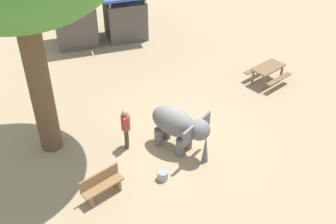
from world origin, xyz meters
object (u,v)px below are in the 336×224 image
Objects in this scene: market_stall_white at (75,23)px; market_stall_blue at (125,16)px; wooden_bench at (102,184)px; elephant at (179,126)px; picnic_table_near at (268,71)px; person_handler at (126,126)px; feed_bucket at (163,175)px.

market_stall_white is 1.00× the size of market_stall_blue.
wooden_bench is 0.57× the size of market_stall_blue.
elephant is 6.11m from picnic_table_near.
wooden_bench is 11.53m from market_stall_blue.
wooden_bench is at bearing -105.58° from person_handler.
wooden_bench is 4.01× the size of feed_bucket.
market_stall_blue is 7.00× the size of feed_bucket.
market_stall_blue is (2.60, 0.00, 0.00)m from market_stall_white.
wooden_bench is at bearing -94.29° from market_stall_white.
wooden_bench is 11.04m from market_stall_white.
market_stall_blue is at bearing 82.66° from feed_bucket.
market_stall_white reaches higher than person_handler.
market_stall_blue is at bearing 93.29° from person_handler.
feed_bucket is (0.73, -1.96, -0.79)m from person_handler.
picnic_table_near is (5.25, 3.08, -0.46)m from elephant.
wooden_bench is at bearing -177.59° from feed_bucket.
person_handler is 2.24m from feed_bucket.
wooden_bench is at bearing -174.85° from picnic_table_near.
market_stall_white is at bearing 96.25° from feed_bucket.
market_stall_blue is at bearing 103.50° from picnic_table_near.
market_stall_white is at bearing 109.69° from person_handler.
feed_bucket is at bearing 158.73° from wooden_bench.
market_stall_white is (-7.46, 6.54, 0.55)m from picnic_table_near.
person_handler is at bearing 110.36° from feed_bucket.
elephant is at bearing -179.39° from wooden_bench.
elephant is 9.63m from market_stall_blue.
elephant is 3.37m from wooden_bench.
person_handler is 2.47m from wooden_bench.
market_stall_white reaches higher than wooden_bench.
market_stall_blue reaches higher than feed_bucket.
elephant is at bearing -172.69° from picnic_table_near.
person_handler is 0.64× the size of market_stall_blue.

